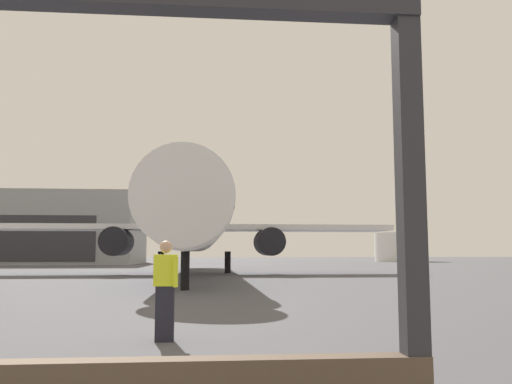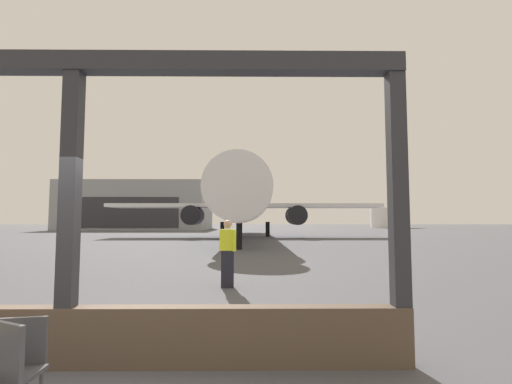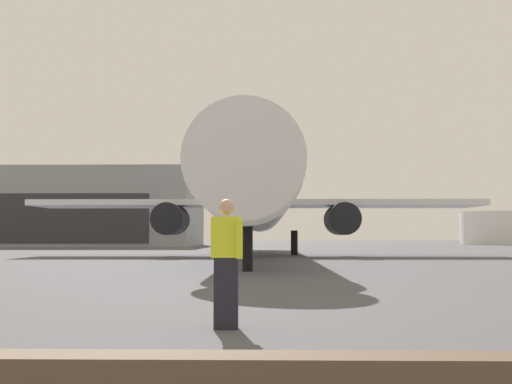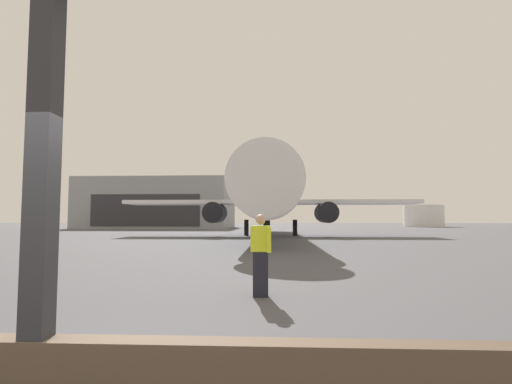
{
  "view_description": "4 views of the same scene",
  "coord_description": "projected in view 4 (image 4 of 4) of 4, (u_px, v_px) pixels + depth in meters",
  "views": [
    {
      "loc": [
        2.29,
        -4.48,
        1.55
      ],
      "look_at": [
        4.25,
        17.06,
        3.92
      ],
      "focal_mm": 38.24,
      "sensor_mm": 36.0,
      "label": 1
    },
    {
      "loc": [
        2.23,
        -4.6,
        1.74
      ],
      "look_at": [
        2.41,
        14.14,
        3.14
      ],
      "focal_mm": 26.37,
      "sensor_mm": 36.0,
      "label": 2
    },
    {
      "loc": [
        2.14,
        -2.76,
        1.25
      ],
      "look_at": [
        1.77,
        15.96,
        2.62
      ],
      "focal_mm": 41.68,
      "sensor_mm": 36.0,
      "label": 3
    },
    {
      "loc": [
        1.9,
        -3.06,
        1.65
      ],
      "look_at": [
        0.91,
        16.91,
        3.03
      ],
      "focal_mm": 27.22,
      "sensor_mm": 36.0,
      "label": 4
    }
  ],
  "objects": [
    {
      "name": "ground_plane",
      "position": [
        258.0,
        234.0,
        42.88
      ],
      "size": [
        220.0,
        220.0,
        0.0
      ],
      "primitive_type": "plane",
      "color": "#4C4C51"
    },
    {
      "name": "window_frame",
      "position": [
        39.0,
        260.0,
        3.12
      ],
      "size": [
        8.25,
        0.24,
        3.82
      ],
      "color": "brown",
      "rests_on": "ground"
    },
    {
      "name": "distant_hangar",
      "position": [
        161.0,
        204.0,
        71.43
      ],
      "size": [
        25.68,
        17.24,
        8.68
      ],
      "color": "gray",
      "rests_on": "ground"
    },
    {
      "name": "ground_crew_worker",
      "position": [
        261.0,
        254.0,
        8.25
      ],
      "size": [
        0.45,
        0.4,
        1.74
      ],
      "color": "black",
      "rests_on": "ground"
    },
    {
      "name": "airplane",
      "position": [
        270.0,
        198.0,
        35.3
      ],
      "size": [
        27.56,
        35.96,
        10.48
      ],
      "color": "silver",
      "rests_on": "ground"
    },
    {
      "name": "fuel_storage_tank",
      "position": [
        423.0,
        216.0,
        81.65
      ],
      "size": [
        8.12,
        8.12,
        4.51
      ],
      "primitive_type": "cylinder",
      "color": "white",
      "rests_on": "ground"
    }
  ]
}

